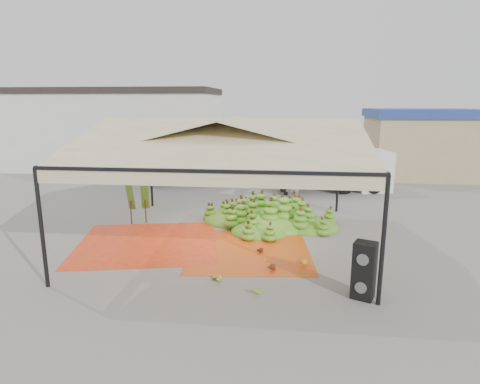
# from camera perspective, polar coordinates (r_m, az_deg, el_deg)

# --- Properties ---
(ground) EXTENTS (90.00, 90.00, 0.00)m
(ground) POSITION_cam_1_polar(r_m,az_deg,el_deg) (13.54, -1.58, -6.74)
(ground) COLOR slate
(ground) RESTS_ON ground
(canopy_tent) EXTENTS (8.10, 8.10, 4.00)m
(canopy_tent) POSITION_cam_1_polar(r_m,az_deg,el_deg) (12.83, -1.67, 7.30)
(canopy_tent) COLOR black
(canopy_tent) RESTS_ON ground
(building_white) EXTENTS (14.30, 6.30, 5.40)m
(building_white) POSITION_cam_1_polar(r_m,az_deg,el_deg) (29.20, -17.54, 8.58)
(building_white) COLOR silver
(building_white) RESTS_ON ground
(building_tan) EXTENTS (6.30, 5.30, 4.10)m
(building_tan) POSITION_cam_1_polar(r_m,az_deg,el_deg) (27.02, 24.31, 6.41)
(building_tan) COLOR tan
(building_tan) RESTS_ON ground
(tarp_left) EXTENTS (5.22, 5.05, 0.01)m
(tarp_left) POSITION_cam_1_polar(r_m,az_deg,el_deg) (13.55, -12.97, -7.03)
(tarp_left) COLOR #E84515
(tarp_left) RESTS_ON ground
(tarp_right) EXTENTS (4.03, 4.19, 0.01)m
(tarp_right) POSITION_cam_1_polar(r_m,az_deg,el_deg) (12.57, 1.31, -8.28)
(tarp_right) COLOR #C63C12
(tarp_right) RESTS_ON ground
(banana_heap) EXTENTS (6.18, 5.50, 1.13)m
(banana_heap) POSITION_cam_1_polar(r_m,az_deg,el_deg) (14.98, 4.61, -2.60)
(banana_heap) COLOR #3D7B19
(banana_heap) RESTS_ON ground
(hand_yellow_a) EXTENTS (0.52, 0.44, 0.22)m
(hand_yellow_a) POSITION_cam_1_polar(r_m,az_deg,el_deg) (11.66, 8.53, -9.59)
(hand_yellow_a) COLOR gold
(hand_yellow_a) RESTS_ON ground
(hand_yellow_b) EXTENTS (0.63, 0.59, 0.22)m
(hand_yellow_b) POSITION_cam_1_polar(r_m,az_deg,el_deg) (10.51, -3.74, -12.04)
(hand_yellow_b) COLOR gold
(hand_yellow_b) RESTS_ON ground
(hand_red_a) EXTENTS (0.49, 0.42, 0.20)m
(hand_red_a) POSITION_cam_1_polar(r_m,az_deg,el_deg) (12.45, 2.53, -8.05)
(hand_red_a) COLOR #581B14
(hand_red_a) RESTS_ON ground
(hand_red_b) EXTENTS (0.54, 0.46, 0.22)m
(hand_red_b) POSITION_cam_1_polar(r_m,az_deg,el_deg) (11.25, 4.09, -10.33)
(hand_red_b) COLOR #5B1F14
(hand_red_b) RESTS_ON ground
(hand_green) EXTENTS (0.56, 0.55, 0.20)m
(hand_green) POSITION_cam_1_polar(r_m,az_deg,el_deg) (9.98, 2.21, -13.49)
(hand_green) COLOR #407A19
(hand_green) RESTS_ON ground
(hanging_bunches) EXTENTS (1.74, 0.24, 0.20)m
(hanging_bunches) POSITION_cam_1_polar(r_m,az_deg,el_deg) (13.86, 1.47, 4.87)
(hanging_bunches) COLOR #3D821B
(hanging_bunches) RESTS_ON ground
(speaker_stack) EXTENTS (0.63, 0.59, 1.37)m
(speaker_stack) POSITION_cam_1_polar(r_m,az_deg,el_deg) (9.90, 17.23, -10.61)
(speaker_stack) COLOR black
(speaker_stack) RESTS_ON ground
(banana_leaves) EXTENTS (0.96, 1.36, 3.70)m
(banana_leaves) POSITION_cam_1_polar(r_m,az_deg,el_deg) (15.73, -14.34, -4.35)
(banana_leaves) COLOR #3E7C21
(banana_leaves) RESTS_ON ground
(vendor) EXTENTS (0.79, 0.64, 1.87)m
(vendor) POSITION_cam_1_polar(r_m,az_deg,el_deg) (18.08, 7.52, 1.18)
(vendor) COLOR slate
(vendor) RESTS_ON ground
(truck_left) EXTENTS (7.01, 4.53, 2.28)m
(truck_left) POSITION_cam_1_polar(r_m,az_deg,el_deg) (23.75, -5.34, 5.13)
(truck_left) COLOR #4D2B19
(truck_left) RESTS_ON ground
(truck_right) EXTENTS (6.28, 3.14, 2.06)m
(truck_right) POSITION_cam_1_polar(r_m,az_deg,el_deg) (21.27, 13.35, 3.60)
(truck_right) COLOR #482B18
(truck_right) RESTS_ON ground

